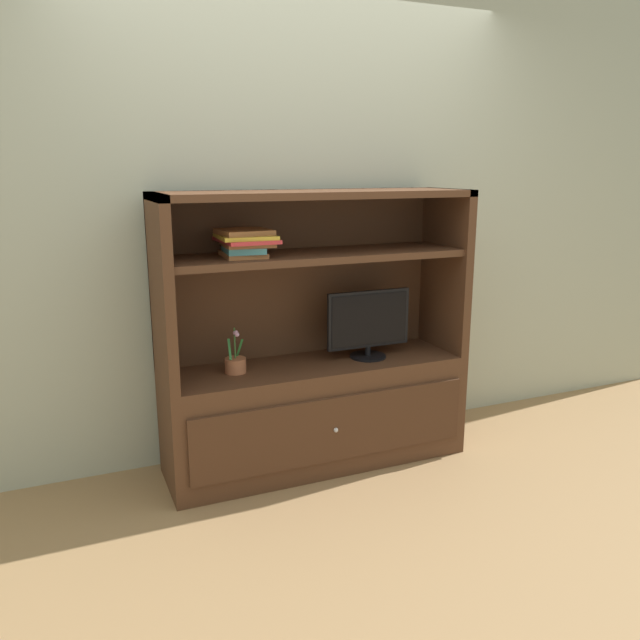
% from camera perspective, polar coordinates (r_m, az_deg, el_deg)
% --- Properties ---
extents(ground_plane, '(8.00, 8.00, 0.00)m').
position_cam_1_polar(ground_plane, '(3.30, 2.48, -15.45)').
color(ground_plane, '#99754C').
extents(painted_rear_wall, '(6.00, 0.10, 2.80)m').
position_cam_1_polar(painted_rear_wall, '(3.58, -2.56, 10.39)').
color(painted_rear_wall, '#ADB29E').
rests_on(painted_rear_wall, ground_plane).
extents(media_console, '(1.65, 0.51, 1.49)m').
position_cam_1_polar(media_console, '(3.44, -0.38, -5.49)').
color(media_console, '#4C2D1C').
rests_on(media_console, ground_plane).
extents(tv_monitor, '(0.49, 0.20, 0.38)m').
position_cam_1_polar(tv_monitor, '(3.46, 4.43, -0.29)').
color(tv_monitor, black).
rests_on(tv_monitor, media_console).
extents(potted_plant, '(0.11, 0.11, 0.24)m').
position_cam_1_polar(potted_plant, '(3.27, -7.68, -3.97)').
color(potted_plant, '#B26642').
rests_on(potted_plant, media_console).
extents(magazine_stack, '(0.28, 0.34, 0.13)m').
position_cam_1_polar(magazine_stack, '(3.14, -6.84, 7.05)').
color(magazine_stack, '#A56638').
rests_on(magazine_stack, media_console).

